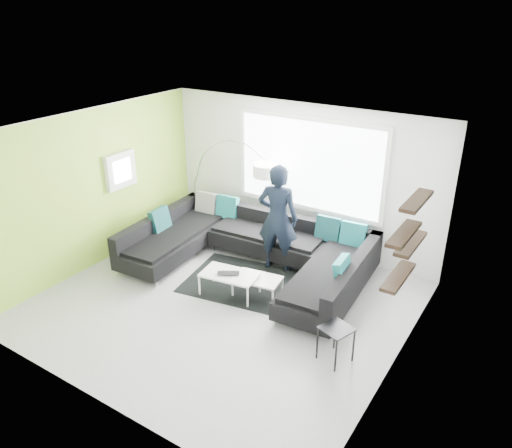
{
  "coord_description": "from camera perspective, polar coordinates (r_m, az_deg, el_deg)",
  "views": [
    {
      "loc": [
        4.06,
        -5.37,
        4.47
      ],
      "look_at": [
        0.05,
        0.9,
        1.08
      ],
      "focal_mm": 35.0,
      "sensor_mm": 36.0,
      "label": 1
    }
  ],
  "objects": [
    {
      "name": "sectional_sofa",
      "position": [
        8.73,
        -0.99,
        -3.4
      ],
      "size": [
        4.22,
        2.78,
        0.88
      ],
      "rotation": [
        0.0,
        0.0,
        0.07
      ],
      "color": "black",
      "rests_on": "ground"
    },
    {
      "name": "coffee_table",
      "position": [
        8.21,
        -1.44,
        -6.91
      ],
      "size": [
        1.27,
        0.85,
        0.39
      ],
      "primitive_type": "cube",
      "rotation": [
        0.0,
        0.0,
        0.15
      ],
      "color": "silver",
      "rests_on": "ground"
    },
    {
      "name": "side_table",
      "position": [
        6.92,
        9.06,
        -13.39
      ],
      "size": [
        0.48,
        0.48,
        0.52
      ],
      "primitive_type": "cube",
      "rotation": [
        0.0,
        0.0,
        -0.34
      ],
      "color": "black",
      "rests_on": "ground"
    },
    {
      "name": "room_shell",
      "position": [
        7.38,
        -3.01,
        3.31
      ],
      "size": [
        5.54,
        5.04,
        2.82
      ],
      "color": "silver",
      "rests_on": "ground"
    },
    {
      "name": "laptop",
      "position": [
        8.07,
        -3.2,
        -5.85
      ],
      "size": [
        0.56,
        0.55,
        0.03
      ],
      "primitive_type": "imported",
      "rotation": [
        0.0,
        0.0,
        0.56
      ],
      "color": "black",
      "rests_on": "coffee_table"
    },
    {
      "name": "rug",
      "position": [
        8.62,
        -0.99,
        -6.73
      ],
      "size": [
        2.27,
        1.81,
        0.01
      ],
      "primitive_type": "cube",
      "rotation": [
        0.0,
        0.0,
        0.16
      ],
      "color": "black",
      "rests_on": "ground"
    },
    {
      "name": "arc_lamp",
      "position": [
        10.15,
        -7.03,
        4.61
      ],
      "size": [
        2.0,
        0.78,
        2.1
      ],
      "primitive_type": null,
      "rotation": [
        0.0,
        0.0,
        -0.09
      ],
      "color": "white",
      "rests_on": "ground"
    },
    {
      "name": "ground",
      "position": [
        8.09,
        -3.8,
        -9.14
      ],
      "size": [
        5.5,
        5.5,
        0.0
      ],
      "primitive_type": "plane",
      "color": "gray",
      "rests_on": "ground"
    },
    {
      "name": "person",
      "position": [
        8.66,
        2.51,
        0.66
      ],
      "size": [
        0.94,
        0.82,
        1.95
      ],
      "primitive_type": "imported",
      "rotation": [
        0.0,
        0.0,
        3.4
      ],
      "color": "black",
      "rests_on": "ground"
    }
  ]
}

